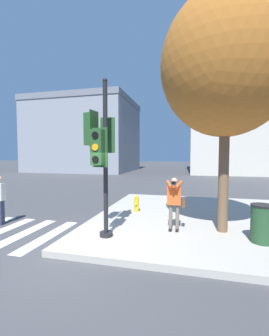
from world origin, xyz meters
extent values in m
plane|color=#424244|center=(0.00, 0.00, 0.00)|extent=(160.00, 160.00, 0.00)
cube|color=#ADA89E|center=(3.50, 3.50, 0.08)|extent=(8.00, 8.00, 0.17)
cube|color=silver|center=(-1.20, 0.80, 0.00)|extent=(0.40, 2.80, 0.01)
cube|color=silver|center=(-2.07, 0.80, 0.00)|extent=(0.40, 2.80, 0.01)
cube|color=silver|center=(-2.95, 0.80, 0.00)|extent=(0.40, 2.80, 0.01)
cylinder|color=black|center=(0.65, 0.76, 0.23)|extent=(0.37, 0.37, 0.12)
cylinder|color=black|center=(0.65, 0.76, 2.35)|extent=(0.13, 0.13, 4.12)
sphere|color=black|center=(0.65, 0.76, 4.45)|extent=(0.14, 0.14, 0.14)
cylinder|color=black|center=(0.61, 0.98, 3.01)|extent=(0.11, 0.32, 0.05)
cube|color=#234C23|center=(0.56, 1.25, 3.01)|extent=(0.34, 0.29, 0.90)
cube|color=#234C23|center=(0.58, 1.12, 3.01)|extent=(0.42, 0.10, 1.02)
cylinder|color=black|center=(0.54, 1.38, 3.31)|extent=(0.17, 0.06, 0.17)
cylinder|color=orange|center=(0.54, 1.38, 3.01)|extent=(0.17, 0.06, 0.17)
cylinder|color=black|center=(0.54, 1.38, 2.71)|extent=(0.17, 0.06, 0.17)
cylinder|color=black|center=(0.64, 0.54, 2.63)|extent=(0.06, 0.31, 0.05)
cube|color=#234C23|center=(0.63, 0.27, 2.63)|extent=(0.31, 0.25, 0.90)
cube|color=#234C23|center=(0.63, 0.40, 2.63)|extent=(0.42, 0.04, 1.02)
cylinder|color=black|center=(0.62, 0.13, 2.93)|extent=(0.17, 0.04, 0.17)
cylinder|color=orange|center=(0.62, 0.13, 2.63)|extent=(0.17, 0.04, 0.17)
cylinder|color=black|center=(0.62, 0.13, 2.33)|extent=(0.17, 0.04, 0.17)
cylinder|color=black|center=(0.43, 0.80, 3.16)|extent=(0.32, 0.10, 0.05)
cube|color=#234C23|center=(0.16, 0.85, 3.16)|extent=(0.29, 0.34, 0.90)
cube|color=#234C23|center=(0.29, 0.82, 3.16)|extent=(0.10, 0.42, 1.02)
cylinder|color=black|center=(0.03, 0.87, 3.46)|extent=(0.06, 0.17, 0.17)
cylinder|color=orange|center=(0.03, 0.87, 3.16)|extent=(0.06, 0.17, 0.17)
cylinder|color=black|center=(0.03, 0.87, 2.86)|extent=(0.06, 0.17, 0.17)
cube|color=black|center=(2.36, 1.67, 0.19)|extent=(0.09, 0.24, 0.05)
cube|color=black|center=(2.56, 1.67, 0.19)|extent=(0.09, 0.24, 0.05)
cylinder|color=#6B6051|center=(2.36, 1.73, 0.56)|extent=(0.11, 0.11, 0.79)
cylinder|color=#6B6051|center=(2.56, 1.73, 0.56)|extent=(0.11, 0.11, 0.79)
cube|color=#E55623|center=(2.46, 1.73, 1.23)|extent=(0.40, 0.22, 0.56)
sphere|color=tan|center=(2.46, 1.73, 1.66)|extent=(0.19, 0.19, 0.19)
cube|color=black|center=(2.46, 1.42, 1.64)|extent=(0.12, 0.10, 0.09)
cylinder|color=black|center=(2.46, 1.35, 1.64)|extent=(0.06, 0.08, 0.06)
cylinder|color=#E55623|center=(2.32, 1.59, 1.58)|extent=(0.23, 0.35, 0.22)
cylinder|color=#E55623|center=(2.59, 1.59, 1.58)|extent=(0.23, 0.35, 0.22)
cube|color=brown|center=(2.74, 1.75, 1.00)|extent=(0.10, 0.20, 0.26)
cube|color=#282D42|center=(-3.52, 1.35, 0.43)|extent=(0.24, 0.16, 0.86)
cylinder|color=brown|center=(3.87, 1.98, 1.94)|extent=(0.29, 0.29, 3.55)
ellipsoid|color=#A86023|center=(3.87, 1.98, 5.02)|extent=(3.74, 3.74, 4.11)
cylinder|color=yellow|center=(0.85, 3.62, 0.43)|extent=(0.18, 0.18, 0.53)
sphere|color=yellow|center=(0.85, 3.62, 0.75)|extent=(0.16, 0.16, 0.16)
cylinder|color=yellow|center=(0.85, 3.50, 0.49)|extent=(0.08, 0.06, 0.08)
cylinder|color=#234728|center=(4.75, 1.31, 0.64)|extent=(0.56, 0.56, 0.95)
cylinder|color=black|center=(4.75, 1.31, 1.14)|extent=(0.58, 0.58, 0.04)
cube|color=gray|center=(-12.87, 27.14, 4.95)|extent=(14.57, 11.89, 9.89)
cube|color=slate|center=(-12.87, 27.14, 10.29)|extent=(14.77, 12.09, 0.80)
cube|color=beige|center=(9.47, 27.09, 8.80)|extent=(12.99, 9.26, 17.60)
cube|color=#B2AD9E|center=(9.47, 27.09, 18.00)|extent=(13.19, 9.46, 0.80)
camera|label=1|loc=(2.90, -5.03, 2.44)|focal=24.00mm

